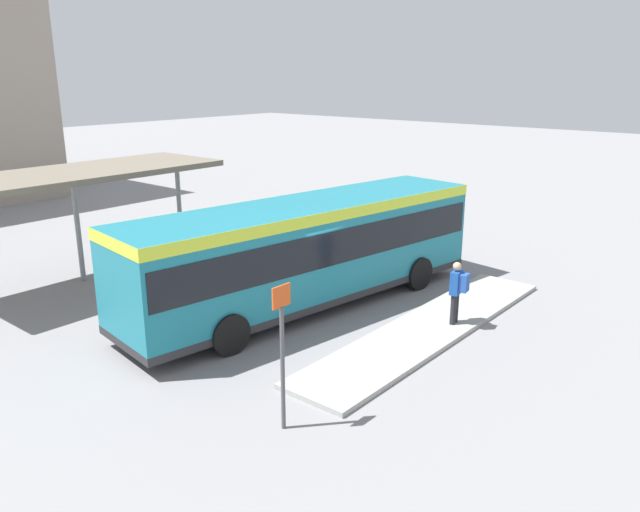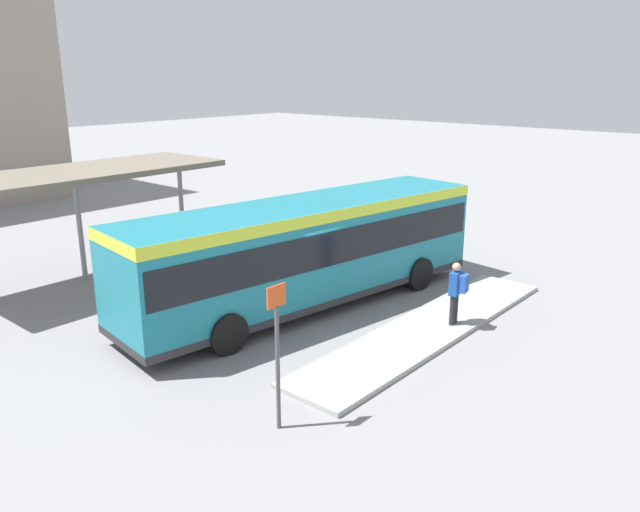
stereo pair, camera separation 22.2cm
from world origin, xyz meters
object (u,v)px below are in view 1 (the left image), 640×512
Objects in this scene: bicycle_yellow at (406,216)px; platform_sign at (282,351)px; pedestrian_waiting at (457,289)px; bicycle_white at (420,220)px; city_bus at (307,246)px.

platform_sign is at bearing -72.19° from bicycle_yellow.
platform_sign is at bearing 79.08° from pedestrian_waiting.
bicycle_white is 16.10m from platform_sign.
city_bus is at bearing 97.64° from bicycle_white.
city_bus reaches higher than pedestrian_waiting.
bicycle_white is 1.05× the size of bicycle_yellow.
pedestrian_waiting is (1.24, -3.95, -0.68)m from city_bus.
bicycle_white is at bearing 21.40° from city_bus.
platform_sign is (-6.29, 0.16, 0.50)m from pedestrian_waiting.
bicycle_yellow is at bearing -23.86° from bicycle_white.
city_bus is at bearing 36.98° from platform_sign.
bicycle_yellow is at bearing 25.65° from city_bus.
pedestrian_waiting is 10.62m from bicycle_white.
pedestrian_waiting is at bearing 120.59° from bicycle_white.
city_bus reaches higher than platform_sign.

